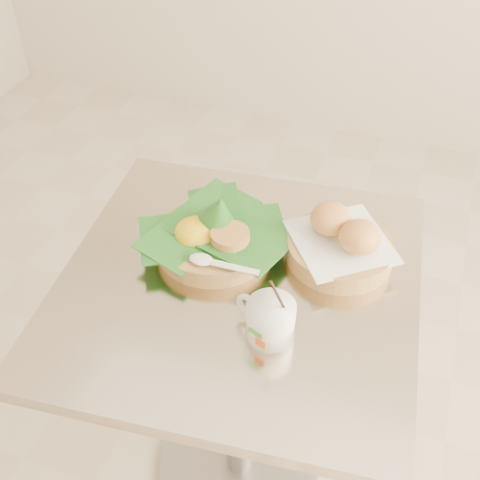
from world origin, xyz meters
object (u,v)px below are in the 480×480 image
(bread_basket, at_px, (341,243))
(coffee_mug, at_px, (269,319))
(rice_basket, at_px, (213,234))
(cafe_table, at_px, (239,349))

(bread_basket, height_order, coffee_mug, coffee_mug)
(rice_basket, relative_size, coffee_mug, 1.97)
(rice_basket, bearing_deg, coffee_mug, -45.45)
(bread_basket, xyz_separation_m, coffee_mug, (-0.08, -0.24, 0.00))
(cafe_table, bearing_deg, bread_basket, 36.28)
(coffee_mug, bearing_deg, cafe_table, 131.09)
(rice_basket, height_order, coffee_mug, same)
(cafe_table, distance_m, rice_basket, 0.28)
(rice_basket, distance_m, coffee_mug, 0.25)
(cafe_table, relative_size, rice_basket, 2.56)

